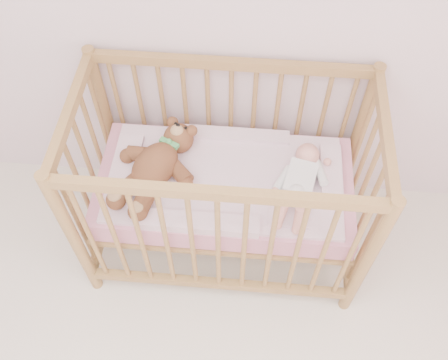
# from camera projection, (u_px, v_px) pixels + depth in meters

# --- Properties ---
(crib) EXTENTS (1.36, 0.76, 1.00)m
(crib) POSITION_uv_depth(u_px,v_px,m) (225.00, 186.00, 2.41)
(crib) COLOR #A27E45
(crib) RESTS_ON floor
(mattress) EXTENTS (1.22, 0.62, 0.13)m
(mattress) POSITION_uv_depth(u_px,v_px,m) (225.00, 188.00, 2.42)
(mattress) COLOR #C77C87
(mattress) RESTS_ON crib
(blanket) EXTENTS (1.10, 0.58, 0.06)m
(blanket) POSITION_uv_depth(u_px,v_px,m) (225.00, 179.00, 2.36)
(blanket) COLOR #E29CB8
(blanket) RESTS_ON mattress
(baby) EXTENTS (0.35, 0.54, 0.12)m
(baby) POSITION_uv_depth(u_px,v_px,m) (301.00, 178.00, 2.27)
(baby) COLOR white
(baby) RESTS_ON blanket
(teddy_bear) EXTENTS (0.62, 0.70, 0.16)m
(teddy_bear) POSITION_uv_depth(u_px,v_px,m) (155.00, 167.00, 2.30)
(teddy_bear) COLOR brown
(teddy_bear) RESTS_ON blanket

